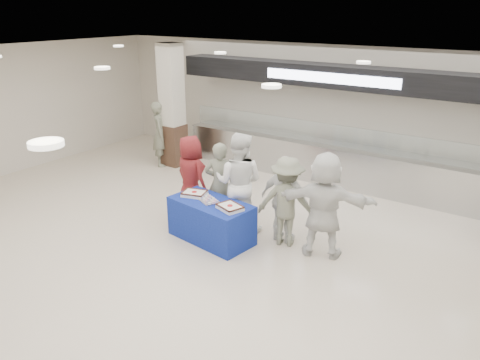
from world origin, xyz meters
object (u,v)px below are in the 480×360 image
Objects in this scene: civilian_white at (324,205)px; cupcake_tray at (209,199)px; sheet_cake_left at (194,193)px; soldier_b at (287,202)px; sheet_cake_right at (230,207)px; soldier_bg at (160,134)px; chef_tall at (239,182)px; civilian_maroon at (191,176)px; soldier_a at (220,184)px; chef_short at (285,200)px; display_table at (211,221)px.

cupcake_tray is at bearing -0.67° from civilian_white.
sheet_cake_left is at bearing 171.38° from cupcake_tray.
sheet_cake_left is 0.31× the size of soldier_b.
sheet_cake_right is 0.29× the size of soldier_bg.
chef_tall is 1.11× the size of soldier_bg.
sheet_cake_right is at bearing 167.64° from civilian_maroon.
cupcake_tray is 0.67m from soldier_a.
cupcake_tray is at bearing 171.22° from sheet_cake_right.
civilian_maroon is (-0.94, 0.63, 0.06)m from cupcake_tray.
civilian_white is (0.80, -0.07, 0.12)m from chef_short.
sheet_cake_right is at bearing -1.51° from display_table.
soldier_b is (2.20, 0.00, -0.02)m from civilian_maroon.
cupcake_tray is 0.25× the size of civilian_white.
civilian_maroon is 0.97× the size of soldier_bg.
soldier_a is 0.87× the size of chef_tall.
chef_tall reaches higher than display_table.
soldier_bg is (-3.77, 2.66, 0.49)m from display_table.
sheet_cake_left is 0.39m from cupcake_tray.
soldier_bg reaches higher than sheet_cake_left.
civilian_maroon is at bearing -16.57° from soldier_b.
soldier_b reaches higher than sheet_cake_right.
sheet_cake_left is 2.42m from civilian_white.
display_table is 0.88m from chef_tall.
civilian_white reaches higher than civilian_maroon.
civilian_white reaches higher than display_table.
civilian_maroon reaches higher than sheet_cake_right.
soldier_b is at bearing -18.56° from civilian_white.
civilian_white is at bearing 13.80° from sheet_cake_left.
soldier_bg is (-3.50, 2.02, 0.03)m from soldier_a.
civilian_white reaches higher than soldier_bg.
soldier_bg is (-4.96, 2.02, 0.05)m from soldier_b.
sheet_cake_right is 1.01m from chef_short.
cupcake_tray is 2.07m from civilian_white.
chef_short reaches higher than cupcake_tray.
cupcake_tray is (-0.06, 0.01, 0.41)m from display_table.
soldier_a is 1.47m from soldier_b.
civilian_maroon is 2.91m from civilian_white.
sheet_cake_left is 1.10× the size of cupcake_tray.
sheet_cake_left and sheet_cake_right have the same top height.
soldier_a is at bearing -16.57° from soldier_b.
display_table is 0.41m from cupcake_tray.
civilian_maroon is 1.01× the size of soldier_a.
soldier_bg is at bearing 144.49° from cupcake_tray.
civilian_white reaches higher than soldier_b.
display_table is 0.83m from soldier_a.
soldier_bg is at bearing -38.67° from soldier_b.
sheet_cake_right reaches higher than cupcake_tray.
chef_tall is 1.04× the size of civilian_white.
civilian_maroon is at bearing 154.14° from sheet_cake_right.
sheet_cake_right is (0.48, -0.08, 0.42)m from display_table.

